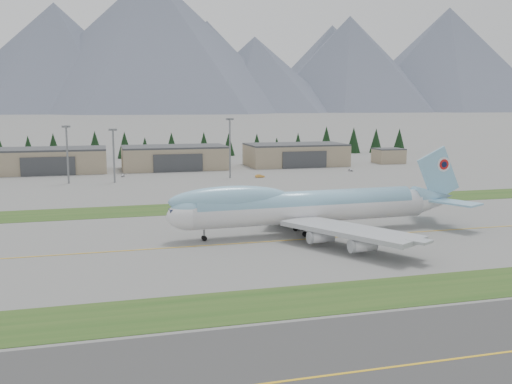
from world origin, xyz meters
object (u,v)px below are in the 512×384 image
object	(u,v)px
boeing_747_freighter	(307,206)
hangar_right	(296,154)
service_vehicle_a	(123,177)
hangar_left	(51,160)
service_vehicle_b	(260,178)
service_vehicle_c	(351,171)
hangar_center	(175,157)

from	to	relation	value
boeing_747_freighter	hangar_right	bearing A→B (deg)	69.92
service_vehicle_a	hangar_left	bearing A→B (deg)	153.18
service_vehicle_b	service_vehicle_c	world-z (taller)	service_vehicle_b
hangar_right	service_vehicle_c	xyz separation A→B (m)	(16.11, -30.17, -5.39)
hangar_center	service_vehicle_b	world-z (taller)	hangar_center
boeing_747_freighter	service_vehicle_b	distance (m)	104.02
service_vehicle_c	hangar_center	bearing A→B (deg)	166.91
hangar_right	service_vehicle_a	xyz separation A→B (m)	(-84.60, -23.94, -5.39)
hangar_left	hangar_center	world-z (taller)	same
boeing_747_freighter	hangar_center	xyz separation A→B (m)	(-13.15, 144.30, -1.11)
service_vehicle_b	service_vehicle_a	bearing A→B (deg)	66.69
hangar_left	service_vehicle_c	distance (m)	134.64
boeing_747_freighter	service_vehicle_a	size ratio (longest dim) A/B	24.04
hangar_center	service_vehicle_c	size ratio (longest dim) A/B	13.56
boeing_747_freighter	service_vehicle_a	world-z (taller)	boeing_747_freighter
boeing_747_freighter	hangar_left	bearing A→B (deg)	113.19
service_vehicle_a	service_vehicle_b	world-z (taller)	service_vehicle_b
service_vehicle_b	service_vehicle_c	bearing A→B (deg)	-80.93
hangar_right	service_vehicle_a	bearing A→B (deg)	-164.20
hangar_center	service_vehicle_a	size ratio (longest dim) A/B	15.50
hangar_right	service_vehicle_c	size ratio (longest dim) A/B	13.56
hangar_right	hangar_left	bearing A→B (deg)	180.00
service_vehicle_a	service_vehicle_c	xyz separation A→B (m)	(100.71, -6.23, 0.00)
hangar_left	service_vehicle_a	size ratio (longest dim) A/B	15.50
hangar_center	hangar_right	size ratio (longest dim) A/B	1.00
boeing_747_freighter	service_vehicle_b	bearing A→B (deg)	78.58
hangar_center	service_vehicle_c	xyz separation A→B (m)	(76.11, -30.17, -5.39)
boeing_747_freighter	service_vehicle_a	distance (m)	126.31
hangar_center	service_vehicle_c	bearing A→B (deg)	-21.62
hangar_left	hangar_right	bearing A→B (deg)	0.00
service_vehicle_a	service_vehicle_c	bearing A→B (deg)	7.86
service_vehicle_a	boeing_747_freighter	bearing A→B (deg)	-61.18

